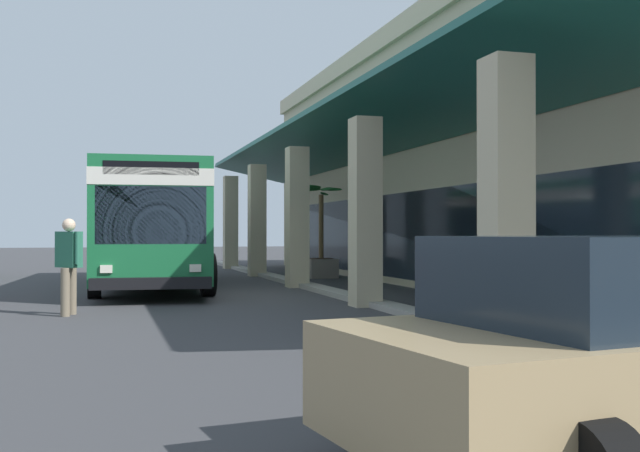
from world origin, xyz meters
TOP-DOWN VIEW (x-y plane):
  - ground at (0.00, 8.00)m, footprint 120.00×120.00m
  - curb_strip at (-2.29, 2.93)m, footprint 32.64×0.50m
  - plaza_building at (-2.29, 12.55)m, footprint 27.50×17.34m
  - transit_bus at (-3.92, -1.01)m, footprint 11.36×3.37m
  - pedestrian at (3.18, -2.96)m, footprint 0.62×0.49m
  - potted_palm at (-6.15, 4.52)m, footprint 1.56×1.69m

SIDE VIEW (x-z plane):
  - ground at x=0.00m, z-range 0.00..0.00m
  - curb_strip at x=-2.29m, z-range 0.00..0.12m
  - potted_palm at x=-6.15m, z-range -0.85..2.21m
  - pedestrian at x=3.18m, z-range 0.12..1.86m
  - transit_bus at x=-3.92m, z-range 0.18..3.52m
  - plaza_building at x=-2.29m, z-range 0.00..7.52m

